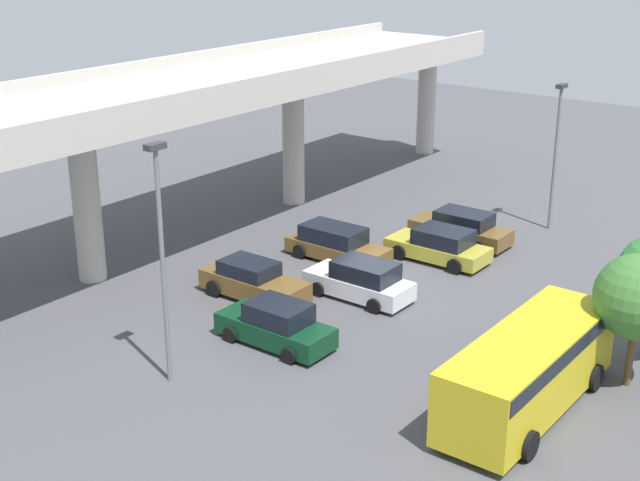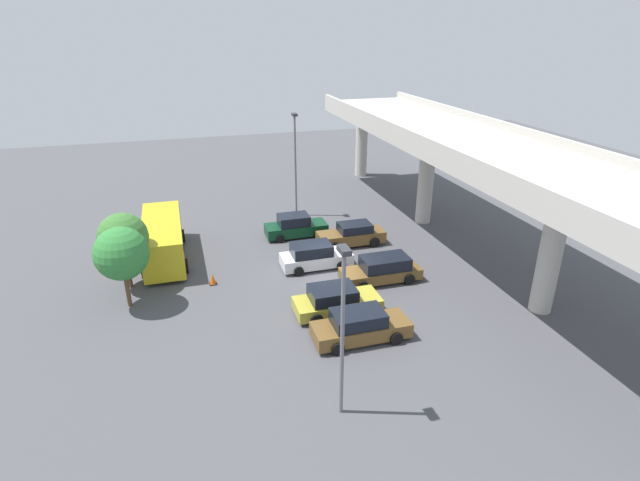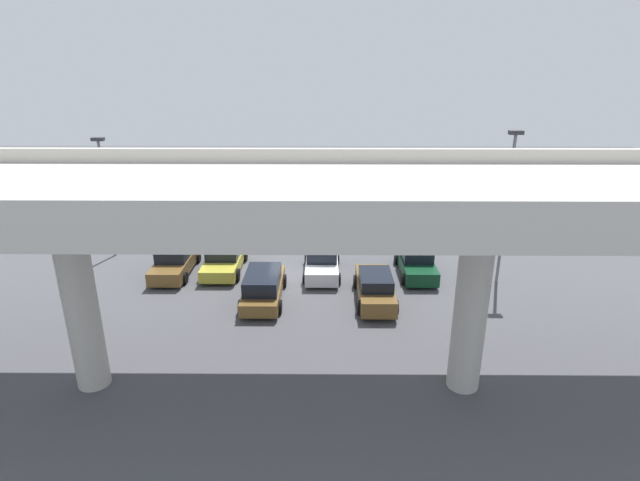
% 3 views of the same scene
% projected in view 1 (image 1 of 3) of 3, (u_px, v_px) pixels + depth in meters
% --- Properties ---
extents(ground_plane, '(89.64, 89.64, 0.00)m').
position_uv_depth(ground_plane, '(369.00, 282.00, 38.45)').
color(ground_plane, '#4C4C51').
extents(highway_overpass, '(43.02, 7.82, 8.29)m').
position_uv_depth(highway_overpass, '(199.00, 98.00, 41.67)').
color(highway_overpass, '#BCB7AD').
rests_on(highway_overpass, ground_plane).
extents(parked_car_0, '(2.03, 4.51, 1.66)m').
position_uv_depth(parked_car_0, '(276.00, 325.00, 32.60)').
color(parked_car_0, '#0C381E').
rests_on(parked_car_0, ground_plane).
extents(parked_car_1, '(1.96, 4.75, 1.58)m').
position_uv_depth(parked_car_1, '(253.00, 281.00, 36.58)').
color(parked_car_1, brown).
rests_on(parked_car_1, ground_plane).
extents(parked_car_2, '(2.07, 4.53, 1.63)m').
position_uv_depth(parked_car_2, '(361.00, 281.00, 36.59)').
color(parked_car_2, silver).
rests_on(parked_car_2, ground_plane).
extents(parked_car_3, '(2.09, 4.87, 1.57)m').
position_uv_depth(parked_car_3, '(336.00, 244.00, 40.76)').
color(parked_car_3, brown).
rests_on(parked_car_3, ground_plane).
extents(parked_car_4, '(2.21, 4.68, 1.55)m').
position_uv_depth(parked_car_4, '(439.00, 246.00, 40.60)').
color(parked_car_4, gold).
rests_on(parked_car_4, ground_plane).
extents(parked_car_5, '(2.06, 4.86, 1.59)m').
position_uv_depth(parked_car_5, '(461.00, 228.00, 42.86)').
color(parked_car_5, brown).
rests_on(parked_car_5, ground_plane).
extents(shuttle_bus, '(8.21, 2.80, 2.63)m').
position_uv_depth(shuttle_bus, '(529.00, 365.00, 27.96)').
color(shuttle_bus, gold).
rests_on(shuttle_bus, ground_plane).
extents(lamp_post_near_aisle, '(0.70, 0.35, 7.33)m').
position_uv_depth(lamp_post_near_aisle, '(556.00, 145.00, 43.60)').
color(lamp_post_near_aisle, slate).
rests_on(lamp_post_near_aisle, ground_plane).
extents(lamp_post_mid_lot, '(0.70, 0.35, 8.26)m').
position_uv_depth(lamp_post_mid_lot, '(162.00, 247.00, 28.66)').
color(lamp_post_mid_lot, slate).
rests_on(lamp_post_mid_lot, ground_plane).
extents(tree_front_left, '(2.88, 2.88, 4.65)m').
position_uv_depth(tree_front_left, '(638.00, 297.00, 28.92)').
color(tree_front_left, brown).
rests_on(tree_front_left, ground_plane).
extents(traffic_cone, '(0.44, 0.44, 0.70)m').
position_uv_depth(traffic_cone, '(512.00, 328.00, 33.39)').
color(traffic_cone, black).
rests_on(traffic_cone, ground_plane).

